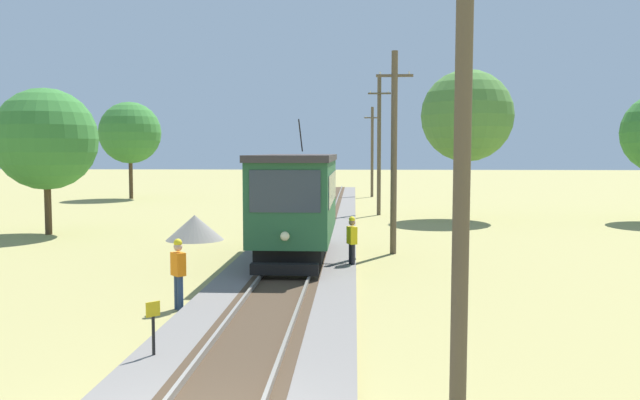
{
  "coord_description": "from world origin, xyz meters",
  "views": [
    {
      "loc": [
        2.04,
        -8.13,
        3.95
      ],
      "look_at": [
        0.73,
        16.44,
        2.1
      ],
      "focal_mm": 36.65,
      "sensor_mm": 36.0,
      "label": 1
    }
  ],
  "objects_px": {
    "trackside_signal_marker": "(153,329)",
    "track_worker": "(178,271)",
    "utility_pole_near_tram": "(394,151)",
    "tree_right_near": "(467,116)",
    "utility_pole_mid": "(379,145)",
    "gravel_pile": "(195,227)",
    "tree_left_far": "(46,139)",
    "second_worker": "(352,240)",
    "tree_left_near": "(130,133)",
    "red_tram": "(297,201)",
    "utility_pole_foreground": "(462,157)",
    "utility_pole_far": "(372,151)"
  },
  "relations": [
    {
      "from": "utility_pole_foreground",
      "to": "tree_left_near",
      "type": "bearing_deg",
      "value": 114.49
    },
    {
      "from": "utility_pole_near_tram",
      "to": "trackside_signal_marker",
      "type": "xyz_separation_m",
      "value": [
        -5.19,
        -13.36,
        -3.29
      ]
    },
    {
      "from": "second_worker",
      "to": "tree_right_near",
      "type": "height_order",
      "value": "tree_right_near"
    },
    {
      "from": "track_worker",
      "to": "second_worker",
      "type": "relative_size",
      "value": 1.0
    },
    {
      "from": "utility_pole_foreground",
      "to": "utility_pole_mid",
      "type": "height_order",
      "value": "utility_pole_mid"
    },
    {
      "from": "track_worker",
      "to": "tree_left_near",
      "type": "bearing_deg",
      "value": -111.86
    },
    {
      "from": "utility_pole_near_tram",
      "to": "red_tram",
      "type": "bearing_deg",
      "value": -150.12
    },
    {
      "from": "track_worker",
      "to": "tree_left_far",
      "type": "relative_size",
      "value": 0.26
    },
    {
      "from": "utility_pole_foreground",
      "to": "second_worker",
      "type": "height_order",
      "value": "utility_pole_foreground"
    },
    {
      "from": "utility_pole_near_tram",
      "to": "gravel_pile",
      "type": "distance_m",
      "value": 9.84
    },
    {
      "from": "utility_pole_mid",
      "to": "gravel_pile",
      "type": "xyz_separation_m",
      "value": [
        -8.58,
        -11.97,
        -3.78
      ]
    },
    {
      "from": "utility_pole_foreground",
      "to": "tree_left_near",
      "type": "xyz_separation_m",
      "value": [
        -20.03,
        43.96,
        1.58
      ]
    },
    {
      "from": "trackside_signal_marker",
      "to": "gravel_pile",
      "type": "height_order",
      "value": "trackside_signal_marker"
    },
    {
      "from": "utility_pole_foreground",
      "to": "second_worker",
      "type": "distance_m",
      "value": 12.84
    },
    {
      "from": "track_worker",
      "to": "utility_pole_near_tram",
      "type": "bearing_deg",
      "value": -165.12
    },
    {
      "from": "second_worker",
      "to": "utility_pole_far",
      "type": "bearing_deg",
      "value": -115.2
    },
    {
      "from": "utility_pole_mid",
      "to": "trackside_signal_marker",
      "type": "bearing_deg",
      "value": -100.23
    },
    {
      "from": "red_tram",
      "to": "tree_left_near",
      "type": "relative_size",
      "value": 1.07
    },
    {
      "from": "utility_pole_near_tram",
      "to": "tree_left_near",
      "type": "height_order",
      "value": "tree_left_near"
    },
    {
      "from": "utility_pole_near_tram",
      "to": "tree_left_far",
      "type": "distance_m",
      "value": 16.73
    },
    {
      "from": "utility_pole_foreground",
      "to": "tree_left_near",
      "type": "distance_m",
      "value": 48.33
    },
    {
      "from": "utility_pole_mid",
      "to": "tree_left_near",
      "type": "distance_m",
      "value": 23.74
    },
    {
      "from": "red_tram",
      "to": "utility_pole_near_tram",
      "type": "bearing_deg",
      "value": 29.88
    },
    {
      "from": "second_worker",
      "to": "tree_left_far",
      "type": "xyz_separation_m",
      "value": [
        -14.4,
        8.41,
        3.52
      ]
    },
    {
      "from": "utility_pole_near_tram",
      "to": "tree_left_near",
      "type": "distance_m",
      "value": 34.55
    },
    {
      "from": "red_tram",
      "to": "trackside_signal_marker",
      "type": "relative_size",
      "value": 7.24
    },
    {
      "from": "utility_pole_foreground",
      "to": "gravel_pile",
      "type": "xyz_separation_m",
      "value": [
        -8.58,
        19.28,
        -3.31
      ]
    },
    {
      "from": "red_tram",
      "to": "track_worker",
      "type": "xyz_separation_m",
      "value": [
        -2.33,
        -7.18,
        -1.21
      ]
    },
    {
      "from": "tree_right_near",
      "to": "utility_pole_far",
      "type": "bearing_deg",
      "value": 105.4
    },
    {
      "from": "tree_right_near",
      "to": "utility_pole_near_tram",
      "type": "bearing_deg",
      "value": -110.55
    },
    {
      "from": "red_tram",
      "to": "utility_pole_foreground",
      "type": "height_order",
      "value": "utility_pole_foreground"
    },
    {
      "from": "trackside_signal_marker",
      "to": "tree_left_far",
      "type": "relative_size",
      "value": 0.17
    },
    {
      "from": "red_tram",
      "to": "tree_left_far",
      "type": "height_order",
      "value": "tree_left_far"
    },
    {
      "from": "utility_pole_near_tram",
      "to": "utility_pole_far",
      "type": "xyz_separation_m",
      "value": [
        0.0,
        31.28,
        -0.0
      ]
    },
    {
      "from": "trackside_signal_marker",
      "to": "second_worker",
      "type": "relative_size",
      "value": 0.66
    },
    {
      "from": "red_tram",
      "to": "tree_left_near",
      "type": "height_order",
      "value": "tree_left_near"
    },
    {
      "from": "second_worker",
      "to": "tree_left_near",
      "type": "distance_m",
      "value": 36.82
    },
    {
      "from": "utility_pole_near_tram",
      "to": "tree_right_near",
      "type": "height_order",
      "value": "tree_right_near"
    },
    {
      "from": "trackside_signal_marker",
      "to": "tree_left_far",
      "type": "bearing_deg",
      "value": 120.45
    },
    {
      "from": "red_tram",
      "to": "trackside_signal_marker",
      "type": "bearing_deg",
      "value": -98.36
    },
    {
      "from": "trackside_signal_marker",
      "to": "track_worker",
      "type": "bearing_deg",
      "value": 99.05
    },
    {
      "from": "utility_pole_near_tram",
      "to": "tree_left_near",
      "type": "bearing_deg",
      "value": 125.47
    },
    {
      "from": "utility_pole_far",
      "to": "tree_left_near",
      "type": "xyz_separation_m",
      "value": [
        -20.03,
        -3.17,
        1.49
      ]
    },
    {
      "from": "utility_pole_far",
      "to": "trackside_signal_marker",
      "type": "xyz_separation_m",
      "value": [
        -5.19,
        -44.64,
        -3.29
      ]
    },
    {
      "from": "utility_pole_mid",
      "to": "tree_left_near",
      "type": "relative_size",
      "value": 1.06
    },
    {
      "from": "tree_left_far",
      "to": "tree_left_near",
      "type": "bearing_deg",
      "value": 99.95
    },
    {
      "from": "track_worker",
      "to": "trackside_signal_marker",
      "type": "bearing_deg",
      "value": 56.39
    },
    {
      "from": "red_tram",
      "to": "second_worker",
      "type": "xyz_separation_m",
      "value": [
        1.96,
        -1.41,
        -1.21
      ]
    },
    {
      "from": "utility_pole_far",
      "to": "gravel_pile",
      "type": "relative_size",
      "value": 3.01
    },
    {
      "from": "trackside_signal_marker",
      "to": "tree_left_far",
      "type": "xyz_separation_m",
      "value": [
        -10.78,
        18.33,
        3.83
      ]
    }
  ]
}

